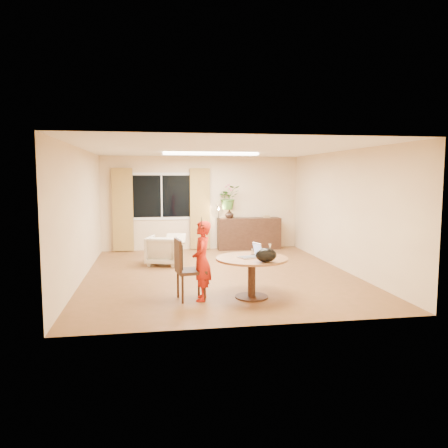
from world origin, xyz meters
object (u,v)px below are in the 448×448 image
dining_table (252,266)px  child (202,261)px  dining_chair (191,269)px  sideboard (249,234)px  armchair (164,250)px

dining_table → child: size_ratio=0.92×
dining_chair → dining_table: bearing=-11.3°
sideboard → child: bearing=-111.2°
dining_chair → sideboard: dining_chair is taller
child → dining_chair: bearing=-95.9°
dining_chair → armchair: (-0.36, 2.99, -0.17)m
child → sideboard: 5.23m
dining_table → sideboard: 4.99m
dining_table → child: child is taller
dining_chair → child: (0.18, -0.05, 0.15)m
child → armchair: child is taller
dining_table → dining_chair: size_ratio=1.18×
dining_table → child: 0.85m
child → sideboard: (1.89, 4.87, -0.22)m
dining_table → armchair: size_ratio=1.62×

